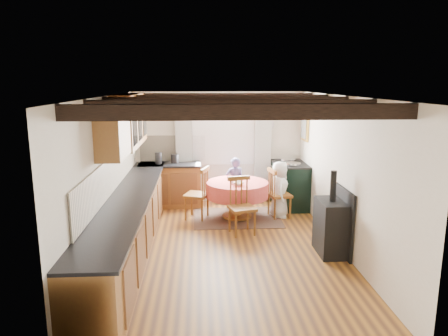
{
  "coord_description": "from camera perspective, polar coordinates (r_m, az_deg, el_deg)",
  "views": [
    {
      "loc": [
        -0.41,
        -6.19,
        2.61
      ],
      "look_at": [
        0.0,
        0.8,
        1.15
      ],
      "focal_mm": 33.35,
      "sensor_mm": 36.0,
      "label": 1
    }
  ],
  "objects": [
    {
      "name": "curtain_rod",
      "position": [
        8.87,
        -0.06,
        9.13
      ],
      "size": [
        2.0,
        0.03,
        0.03
      ],
      "primitive_type": "cylinder",
      "rotation": [
        0.0,
        1.57,
        0.0
      ],
      "color": "black",
      "rests_on": "wall_back"
    },
    {
      "name": "window_pane",
      "position": [
        9.0,
        -0.1,
        5.34
      ],
      "size": [
        1.2,
        0.01,
        1.4
      ],
      "primitive_type": "cube",
      "color": "white",
      "rests_on": "wall_back"
    },
    {
      "name": "child_far",
      "position": [
        8.62,
        1.48,
        -2.09
      ],
      "size": [
        0.43,
        0.31,
        1.09
      ],
      "primitive_type": "imported",
      "rotation": [
        0.0,
        0.0,
        3.28
      ],
      "color": "#474977",
      "rests_on": "floor"
    },
    {
      "name": "wall_plate",
      "position": [
        9.08,
        5.94,
        5.96
      ],
      "size": [
        0.3,
        0.02,
        0.3
      ],
      "primitive_type": "cylinder",
      "rotation": [
        1.57,
        0.0,
        0.0
      ],
      "color": "silver",
      "rests_on": "wall_back"
    },
    {
      "name": "base_cabinet_left",
      "position": [
        6.65,
        -12.71,
        -7.57
      ],
      "size": [
        0.6,
        5.3,
        0.88
      ],
      "primitive_type": "cube",
      "color": "olive",
      "rests_on": "floor"
    },
    {
      "name": "cup",
      "position": [
        7.85,
        1.11,
        -1.81
      ],
      "size": [
        0.12,
        0.12,
        0.09
      ],
      "primitive_type": "imported",
      "rotation": [
        0.0,
        0.0,
        0.3
      ],
      "color": "silver",
      "rests_on": "dining_table"
    },
    {
      "name": "curtain_right",
      "position": [
        9.07,
        5.31,
        2.15
      ],
      "size": [
        0.35,
        0.1,
        2.1
      ],
      "primitive_type": "cube",
      "color": "#9AA096",
      "rests_on": "wall_back"
    },
    {
      "name": "canister_tall",
      "position": [
        8.77,
        -8.97,
        1.34
      ],
      "size": [
        0.14,
        0.14,
        0.25
      ],
      "primitive_type": "cylinder",
      "color": "#262628",
      "rests_on": "worktop_back"
    },
    {
      "name": "worktop_back",
      "position": [
        8.81,
        -7.46,
        0.49
      ],
      "size": [
        1.3,
        0.64,
        0.04
      ],
      "primitive_type": "cube",
      "color": "black",
      "rests_on": "base_cabinet_back"
    },
    {
      "name": "wall_picture",
      "position": [
        8.81,
        11.03,
        5.64
      ],
      "size": [
        0.04,
        0.5,
        0.6
      ],
      "primitive_type": "cube",
      "color": "gold",
      "rests_on": "wall_right"
    },
    {
      "name": "aga_range",
      "position": [
        8.89,
        8.96,
        -2.24
      ],
      "size": [
        0.67,
        1.04,
        0.96
      ],
      "primitive_type": null,
      "color": "black",
      "rests_on": "floor"
    },
    {
      "name": "bowl_a",
      "position": [
        7.97,
        1.85,
        -1.78
      ],
      "size": [
        0.24,
        0.24,
        0.05
      ],
      "primitive_type": "imported",
      "rotation": [
        0.0,
        0.0,
        2.81
      ],
      "color": "silver",
      "rests_on": "dining_table"
    },
    {
      "name": "wall_back",
      "position": [
        9.06,
        -0.73,
        2.82
      ],
      "size": [
        3.6,
        0.0,
        2.4
      ],
      "primitive_type": "cube",
      "color": "silver",
      "rests_on": "ground"
    },
    {
      "name": "beam_b",
      "position": [
        5.22,
        1.18,
        8.47
      ],
      "size": [
        3.6,
        0.16,
        0.16
      ],
      "primitive_type": "cube",
      "color": "black",
      "rests_on": "ceiling"
    },
    {
      "name": "splash_left",
      "position": [
        6.78,
        -14.93,
        -0.63
      ],
      "size": [
        0.02,
        4.5,
        0.55
      ],
      "primitive_type": "cube",
      "color": "beige",
      "rests_on": "wall_left"
    },
    {
      "name": "wall_cabinet_solid",
      "position": [
        6.06,
        -15.0,
        4.64
      ],
      "size": [
        0.34,
        0.9,
        0.7
      ],
      "primitive_type": "cube",
      "color": "olive",
      "rests_on": "wall_left"
    },
    {
      "name": "wall_front",
      "position": [
        3.74,
        3.27,
        -10.39
      ],
      "size": [
        3.6,
        0.0,
        2.4
      ],
      "primitive_type": "cube",
      "color": "silver",
      "rests_on": "ground"
    },
    {
      "name": "beam_e",
      "position": [
        8.21,
        -0.5,
        9.68
      ],
      "size": [
        3.6,
        0.16,
        0.16
      ],
      "primitive_type": "cube",
      "color": "black",
      "rests_on": "ceiling"
    },
    {
      "name": "worktop_left",
      "position": [
        6.51,
        -12.72,
        -3.75
      ],
      "size": [
        0.64,
        5.3,
        0.04
      ],
      "primitive_type": "cube",
      "color": "black",
      "rests_on": "base_cabinet_left"
    },
    {
      "name": "child_right",
      "position": [
        8.16,
        7.61,
        -2.92
      ],
      "size": [
        0.43,
        0.59,
        1.11
      ],
      "primitive_type": "imported",
      "rotation": [
        0.0,
        0.0,
        1.42
      ],
      "color": "white",
      "rests_on": "floor"
    },
    {
      "name": "beam_a",
      "position": [
        4.22,
        2.27,
        7.69
      ],
      "size": [
        3.6,
        0.16,
        0.16
      ],
      "primitive_type": "cube",
      "color": "black",
      "rests_on": "ceiling"
    },
    {
      "name": "chair_left",
      "position": [
        8.03,
        -3.78,
        -3.42
      ],
      "size": [
        0.58,
        0.56,
        1.02
      ],
      "primitive_type": null,
      "rotation": [
        0.0,
        0.0,
        -1.91
      ],
      "color": "brown",
      "rests_on": "floor"
    },
    {
      "name": "wall_left",
      "position": [
        6.5,
        -15.62,
        -1.2
      ],
      "size": [
        0.0,
        5.5,
        2.4
      ],
      "primitive_type": "cube",
      "color": "silver",
      "rests_on": "ground"
    },
    {
      "name": "chair_right",
      "position": [
        8.16,
        7.63,
        -3.42
      ],
      "size": [
        0.51,
        0.49,
        0.97
      ],
      "primitive_type": null,
      "rotation": [
        0.0,
        0.0,
        1.77
      ],
      "color": "brown",
      "rests_on": "floor"
    },
    {
      "name": "beam_d",
      "position": [
        7.21,
        -0.1,
        9.39
      ],
      "size": [
        3.6,
        0.16,
        0.16
      ],
      "primitive_type": "cube",
      "color": "black",
      "rests_on": "ceiling"
    },
    {
      "name": "curtain_left",
      "position": [
        8.98,
        -5.49,
        2.04
      ],
      "size": [
        0.35,
        0.1,
        2.1
      ],
      "primitive_type": "cube",
      "color": "#9AA096",
      "rests_on": "wall_back"
    },
    {
      "name": "bowl_b",
      "position": [
        7.72,
        2.02,
        -2.16
      ],
      "size": [
        0.28,
        0.28,
        0.06
      ],
      "primitive_type": "imported",
      "rotation": [
        0.0,
        0.0,
        3.95
      ],
      "color": "silver",
      "rests_on": "dining_table"
    },
    {
      "name": "rug",
      "position": [
        8.17,
        1.79,
        -6.81
      ],
      "size": [
        1.67,
        1.3,
        0.01
      ],
      "primitive_type": "cube",
      "color": "#4A3D2E",
      "rests_on": "floor"
    },
    {
      "name": "window_frame",
      "position": [
        9.0,
        -0.09,
        5.33
      ],
      "size": [
        1.34,
        0.03,
        1.54
      ],
      "primitive_type": "cube",
      "color": "white",
      "rests_on": "wall_back"
    },
    {
      "name": "wall_cabinet_glass",
      "position": [
        7.52,
        -12.76,
        6.45
      ],
      "size": [
        0.34,
        1.8,
        0.9
      ],
      "primitive_type": "cube",
      "color": "olive",
      "rests_on": "wall_left"
    },
    {
      "name": "base_cabinet_back",
      "position": [
        8.93,
        -7.38,
        -2.38
      ],
      "size": [
        1.3,
        0.6,
        0.88
      ],
      "primitive_type": "cube",
      "color": "olive",
      "rests_on": "floor"
    },
    {
      "name": "cast_iron_stove",
      "position": [
        6.56,
        14.54,
        -5.96
      ],
      "size": [
        0.39,
        0.65,
        1.31
      ],
      "primitive_type": null,
      "color": "black",
      "rests_on": "floor"
    },
    {
      "name": "ceiling",
      "position": [
        6.21,
        0.44,
        9.84
      ],
      "size": [
        3.6,
        5.5,
        0.0
      ],
      "primitive_type": "cube",
      "color": "white",
      "rests_on": "ground"
    },
    {
      "name": "dining_table",
      "position": [
        8.07,
        1.81,
        -4.42
      ],
      "size": [
        1.19,
        1.19,
        0.72
      ],
      "primitive_type": null,
      "color": "#DF5D60",
      "rests_on": "floor"
    },
    {
      "name": "chair_near",
      "position": [
        7.22,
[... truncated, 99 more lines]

